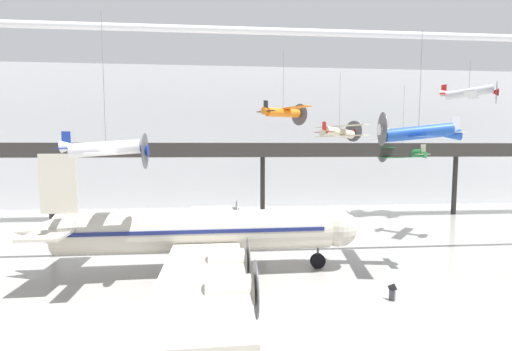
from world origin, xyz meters
The scene contains 12 objects.
ground_plane centered at (0.00, 0.00, 0.00)m, with size 260.00×260.00×0.00m, color #9E9B96.
hangar_back_wall centered at (0.00, 41.95, 12.12)m, with size 140.00×3.00×24.24m.
mezzanine_walkway centered at (0.00, 30.40, 9.37)m, with size 110.00×3.20×11.07m.
ceiling_truss_beam centered at (0.00, 10.58, 20.24)m, with size 120.00×0.60×0.60m.
airliner_silver_main centered at (-7.80, 9.00, 3.49)m, with size 27.85×31.53×9.94m.
suspended_plane_white_twin centered at (-13.65, 5.69, 10.33)m, with size 5.87×7.19×10.85m.
suspended_plane_blue_trainer centered at (10.48, 8.03, 11.62)m, with size 6.59×8.01×9.29m.
suspended_plane_cream_biplane centered at (9.03, 23.72, 12.37)m, with size 6.51×7.18×8.64m.
suspended_plane_silver_racer centered at (21.43, 17.18, 16.45)m, with size 5.71×5.81×4.89m.
suspended_plane_orange_highwing centered at (0.41, 15.27, 13.96)m, with size 5.28×5.77×7.19m.
suspended_plane_green_biplane centered at (21.04, 30.52, 9.52)m, with size 8.00×7.31×11.61m.
info_sign_pedestal centered at (5.95, 2.69, 0.46)m, with size 0.38×0.72×1.24m.
Camera 1 is at (-5.21, -19.04, 10.42)m, focal length 24.00 mm.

